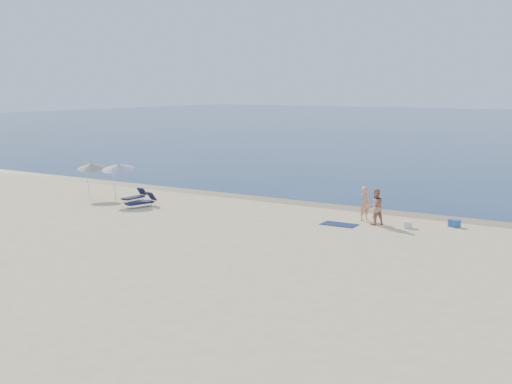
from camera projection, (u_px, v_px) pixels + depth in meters
ground at (11, 312)px, 17.90m from camera, size 160.00×160.00×0.00m
wet_sand_strip at (319, 205)px, 34.17m from camera, size 240.00×1.60×0.00m
person_left at (365, 204)px, 29.98m from camera, size 0.59×0.69×1.61m
person_right at (375, 207)px, 29.09m from camera, size 0.99×1.02×1.66m
beach_towel at (339, 224)px, 29.21m from camera, size 1.63×0.94×0.03m
white_bag at (408, 225)px, 28.53m from camera, size 0.43×0.40×0.30m
blue_cooler at (454, 223)px, 28.76m from camera, size 0.54×0.45×0.33m
umbrella_near at (118, 167)px, 34.61m from camera, size 2.29×2.31×2.30m
umbrella_far at (91, 166)px, 36.11m from camera, size 2.07×2.08×2.14m
lounger_left at (135, 196)px, 35.29m from camera, size 0.56×1.55×0.68m
lounger_right at (142, 202)px, 33.58m from camera, size 1.00×1.74×0.73m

